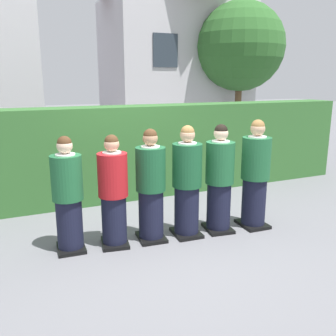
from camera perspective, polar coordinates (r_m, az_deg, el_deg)
The scene contains 10 objects.
ground_plane at distance 5.60m, azimuth -0.00°, elevation -10.51°, with size 60.00×60.00×0.00m, color slate.
student_front_row_0 at distance 5.10m, azimuth -15.14°, elevation -4.41°, with size 0.41×0.47×1.57m.
student_in_red_blazer at distance 5.14m, azimuth -8.41°, elevation -3.99°, with size 0.43×0.53×1.57m.
student_front_row_2 at distance 5.26m, azimuth -2.67°, elevation -3.14°, with size 0.42×0.49×1.62m.
student_front_row_3 at distance 5.41m, azimuth 2.92°, elevation -2.53°, with size 0.43×0.49×1.65m.
student_front_row_4 at distance 5.63m, azimuth 7.91°, elevation -2.03°, with size 0.44×0.52×1.64m.
student_front_row_5 at distance 5.89m, azimuth 13.25°, elevation -1.32°, with size 0.44×0.50×1.69m.
hedge at distance 7.23m, azimuth -6.87°, elevation 2.37°, with size 10.03×0.70×1.78m.
school_building_annex at distance 15.25m, azimuth 1.06°, elevation 18.00°, with size 5.60×3.79×6.77m.
oak_tree_right at distance 14.01m, azimuth 11.08°, elevation 17.84°, with size 3.11×3.11×4.95m.
Camera 1 is at (-2.08, -4.67, 2.28)m, focal length 39.62 mm.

